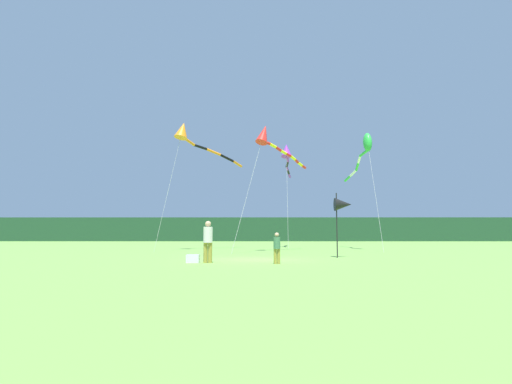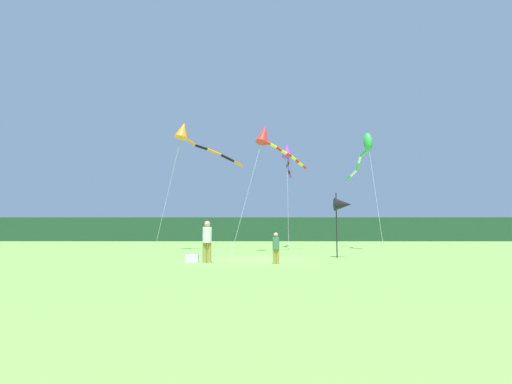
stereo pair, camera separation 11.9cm
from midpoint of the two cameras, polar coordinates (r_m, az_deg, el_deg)
ground_plane at (r=20.74m, az=0.01°, el=-9.16°), size 120.00×120.00×0.00m
distant_treeline at (r=65.70m, az=0.38°, el=-5.09°), size 108.00×3.57×3.62m
person_adult at (r=18.63m, az=-6.46°, el=-6.40°), size 0.40×0.40×1.82m
person_child at (r=17.92m, az=2.91°, el=-7.37°), size 0.29×0.29×1.31m
cooler_box at (r=18.79m, az=-8.49°, el=-8.94°), size 0.56×0.36×0.35m
banner_flag_pole at (r=22.80m, az=11.81°, el=-1.73°), size 0.90×0.70×3.42m
kite_purple at (r=37.40m, az=4.35°, el=5.20°), size 1.26×7.92×9.18m
kite_red at (r=29.75m, az=1.73°, el=7.37°), size 5.43×6.23×8.96m
kite_orange at (r=32.74m, az=-9.06°, el=7.71°), size 5.90×6.36×9.73m
kite_green at (r=33.66m, az=14.68°, el=5.74°), size 0.84×9.45×8.93m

